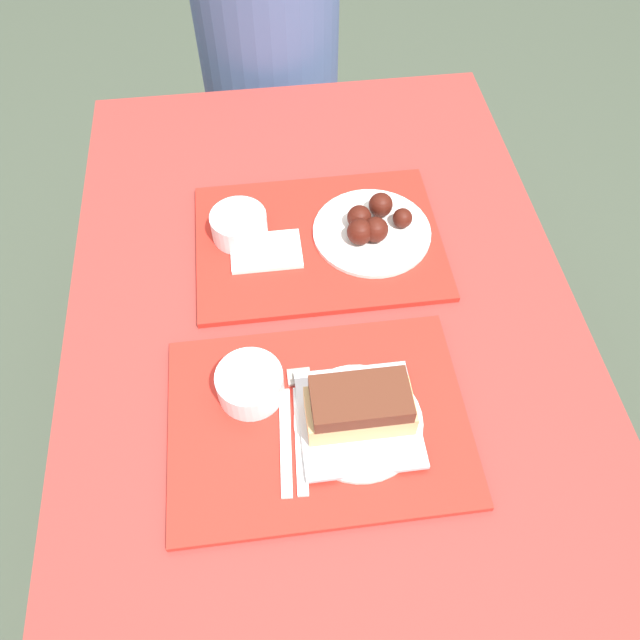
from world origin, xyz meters
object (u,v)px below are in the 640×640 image
object	(u,v)px
tray_far	(319,241)
brisket_sandwich_plate	(359,412)
tray_near	(318,421)
wings_plate_far	(372,226)
bowl_coleslaw_near	(250,383)
person_seated_across	(268,40)
bowl_coleslaw_far	(239,224)

from	to	relation	value
tray_far	brisket_sandwich_plate	bearing A→B (deg)	-88.02
tray_near	brisket_sandwich_plate	xyz separation A→B (m)	(0.06, -0.01, 0.04)
tray_near	wings_plate_far	world-z (taller)	wings_plate_far
bowl_coleslaw_near	wings_plate_far	size ratio (longest dim) A/B	0.47
bowl_coleslaw_near	person_seated_across	xyz separation A→B (m)	(0.10, 1.01, -0.05)
bowl_coleslaw_near	wings_plate_far	bearing A→B (deg)	51.77
person_seated_across	tray_near	bearing A→B (deg)	-90.26
bowl_coleslaw_far	wings_plate_far	size ratio (longest dim) A/B	0.47
bowl_coleslaw_near	person_seated_across	distance (m)	1.02
tray_far	person_seated_across	world-z (taller)	person_seated_across
wings_plate_far	person_seated_across	world-z (taller)	person_seated_across
tray_far	person_seated_across	bearing A→B (deg)	93.25
brisket_sandwich_plate	wings_plate_far	xyz separation A→B (m)	(0.09, 0.38, -0.02)
tray_near	person_seated_across	world-z (taller)	person_seated_across
tray_near	bowl_coleslaw_near	distance (m)	0.12
tray_near	wings_plate_far	xyz separation A→B (m)	(0.14, 0.36, 0.02)
tray_near	brisket_sandwich_plate	distance (m)	0.07
tray_far	person_seated_across	distance (m)	0.71
bowl_coleslaw_far	person_seated_across	size ratio (longest dim) A/B	0.15
tray_near	bowl_coleslaw_far	size ratio (longest dim) A/B	4.38
tray_far	brisket_sandwich_plate	distance (m)	0.37
bowl_coleslaw_near	brisket_sandwich_plate	bearing A→B (deg)	-24.82
bowl_coleslaw_far	brisket_sandwich_plate	bearing A→B (deg)	-68.97
bowl_coleslaw_far	wings_plate_far	xyz separation A→B (m)	(0.24, -0.03, -0.01)
bowl_coleslaw_near	wings_plate_far	distance (m)	0.39
tray_far	brisket_sandwich_plate	size ratio (longest dim) A/B	2.33
bowl_coleslaw_near	person_seated_across	bearing A→B (deg)	84.29
tray_near	tray_far	distance (m)	0.36
tray_far	wings_plate_far	bearing A→B (deg)	2.12
bowl_coleslaw_near	tray_far	bearing A→B (deg)	64.83
wings_plate_far	person_seated_across	size ratio (longest dim) A/B	0.32
bowl_coleslaw_far	tray_far	bearing A→B (deg)	-11.73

